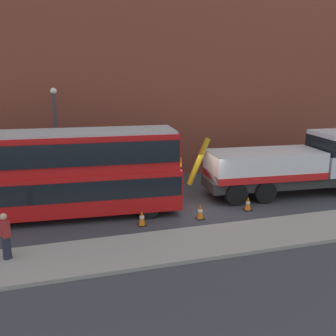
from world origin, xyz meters
TOP-DOWN VIEW (x-y plane):
  - ground_plane at (0.00, 0.00)m, footprint 120.00×120.00m
  - near_kerb at (0.00, -4.20)m, footprint 60.00×2.80m
  - building_facade at (0.00, 6.70)m, footprint 60.00×1.50m
  - recovery_tow_truck at (5.94, 0.37)m, footprint 10.22×3.30m
  - double_decker_bus at (-6.45, 0.40)m, footprint 11.17×3.36m
  - pedestrian_onlooker at (-8.47, -3.64)m, footprint 0.41×0.47m
  - traffic_cone_near_bus at (-3.13, -1.71)m, footprint 0.36×0.36m
  - traffic_cone_midway at (-0.36, -1.71)m, footprint 0.36×0.36m
  - traffic_cone_near_truck at (2.31, -1.31)m, footprint 0.36×0.36m
  - street_lamp at (-6.52, 4.51)m, footprint 0.36×0.36m

SIDE VIEW (x-z plane):
  - ground_plane at x=0.00m, z-range 0.00..0.00m
  - near_kerb at x=0.00m, z-range 0.00..0.15m
  - traffic_cone_near_bus at x=-3.13m, z-range -0.02..0.70m
  - traffic_cone_midway at x=-0.36m, z-range -0.02..0.70m
  - traffic_cone_near_truck at x=2.31m, z-range -0.02..0.70m
  - pedestrian_onlooker at x=-8.47m, z-range 0.13..1.84m
  - recovery_tow_truck at x=5.94m, z-range -0.08..3.59m
  - double_decker_bus at x=-6.45m, z-range 0.20..4.26m
  - street_lamp at x=-6.52m, z-range 0.56..6.39m
  - building_facade at x=0.00m, z-range 0.07..16.07m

